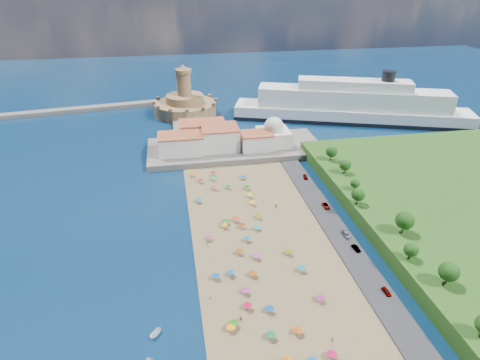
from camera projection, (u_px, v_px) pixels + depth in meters
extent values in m
plane|color=#071938|center=(241.00, 232.00, 145.68)|extent=(700.00, 700.00, 0.00)
cube|color=#59544C|center=(235.00, 148.00, 210.14)|extent=(90.00, 36.00, 3.00)
cube|color=#59544C|center=(189.00, 128.00, 237.33)|extent=(18.00, 70.00, 2.40)
cube|color=#59544C|center=(33.00, 114.00, 261.14)|extent=(199.03, 34.77, 2.60)
cube|color=silver|center=(181.00, 144.00, 199.48)|extent=(22.00, 14.00, 9.00)
cube|color=silver|center=(220.00, 138.00, 203.89)|extent=(18.00, 16.00, 11.00)
cube|color=silver|center=(256.00, 141.00, 203.92)|extent=(16.00, 12.00, 8.00)
cube|color=silver|center=(202.00, 132.00, 213.32)|extent=(24.00, 14.00, 10.00)
cube|color=silver|center=(273.00, 137.00, 208.97)|extent=(16.00, 16.00, 8.00)
sphere|color=silver|center=(274.00, 126.00, 206.18)|extent=(10.00, 10.00, 10.00)
cylinder|color=silver|center=(274.00, 119.00, 204.41)|extent=(1.20, 1.20, 1.60)
cylinder|color=#A07B50|center=(185.00, 108.00, 262.16)|extent=(40.00, 40.00, 8.00)
cylinder|color=#A07B50|center=(185.00, 99.00, 259.14)|extent=(24.00, 24.00, 5.00)
cylinder|color=#A07B50|center=(184.00, 84.00, 254.72)|extent=(9.00, 9.00, 14.00)
cylinder|color=#A07B50|center=(183.00, 71.00, 250.90)|extent=(10.40, 10.40, 2.40)
cone|color=#A07B50|center=(183.00, 67.00, 249.64)|extent=(6.00, 6.00, 3.00)
cube|color=black|center=(350.00, 119.00, 252.19)|extent=(143.87, 67.58, 2.33)
cube|color=white|center=(350.00, 114.00, 250.73)|extent=(142.79, 66.87, 8.63)
cube|color=white|center=(352.00, 98.00, 246.04)|extent=(114.36, 53.86, 11.50)
cube|color=white|center=(354.00, 84.00, 242.03)|extent=(67.80, 34.59, 5.75)
cylinder|color=black|center=(389.00, 76.00, 236.74)|extent=(7.67, 7.67, 5.75)
cylinder|color=gray|center=(228.00, 187.00, 172.97)|extent=(0.07, 0.07, 2.00)
cone|color=#126627|center=(228.00, 185.00, 172.56)|extent=(2.50, 2.50, 0.60)
cylinder|color=gray|center=(243.00, 178.00, 180.84)|extent=(0.07, 0.07, 2.00)
cone|color=#0D56B3|center=(243.00, 176.00, 180.43)|extent=(2.50, 2.50, 0.60)
cylinder|color=gray|center=(271.00, 336.00, 102.63)|extent=(0.07, 0.07, 2.00)
cone|color=#136C3B|center=(271.00, 334.00, 102.21)|extent=(2.50, 2.50, 0.60)
cylinder|color=gray|center=(216.00, 277.00, 122.40)|extent=(0.07, 0.07, 2.00)
cone|color=#0D45AA|center=(216.00, 275.00, 121.98)|extent=(2.50, 2.50, 0.60)
cylinder|color=gray|center=(269.00, 310.00, 110.54)|extent=(0.07, 0.07, 2.00)
cone|color=#0E3EBC|center=(270.00, 308.00, 110.12)|extent=(2.50, 2.50, 0.60)
cylinder|color=gray|center=(248.00, 307.00, 111.63)|extent=(0.07, 0.07, 2.00)
cone|color=#AF0E39|center=(248.00, 304.00, 111.21)|extent=(2.50, 2.50, 0.60)
cylinder|color=gray|center=(200.00, 181.00, 177.91)|extent=(0.07, 0.07, 2.00)
cone|color=maroon|center=(200.00, 179.00, 177.49)|extent=(2.50, 2.50, 0.60)
cylinder|color=gray|center=(239.00, 252.00, 133.29)|extent=(0.07, 0.07, 2.00)
cone|color=#89480C|center=(239.00, 250.00, 132.87)|extent=(2.50, 2.50, 0.60)
cylinder|color=gray|center=(301.00, 269.00, 125.49)|extent=(0.07, 0.07, 2.00)
cone|color=#0E8673|center=(302.00, 267.00, 125.07)|extent=(2.50, 2.50, 0.60)
cylinder|color=gray|center=(288.00, 253.00, 133.01)|extent=(0.07, 0.07, 2.00)
cone|color=#79660B|center=(289.00, 250.00, 132.59)|extent=(2.50, 2.50, 0.60)
cylinder|color=gray|center=(253.00, 274.00, 123.45)|extent=(0.07, 0.07, 2.00)
cone|color=#AB460D|center=(253.00, 272.00, 123.03)|extent=(2.50, 2.50, 0.60)
cylinder|color=gray|center=(236.00, 220.00, 150.54)|extent=(0.07, 0.07, 2.00)
cone|color=#FE380B|center=(236.00, 218.00, 150.12)|extent=(2.50, 2.50, 0.60)
cylinder|color=gray|center=(213.00, 179.00, 180.07)|extent=(0.07, 0.07, 2.00)
cone|color=#0D7E6B|center=(213.00, 177.00, 179.65)|extent=(2.50, 2.50, 0.60)
cylinder|color=gray|center=(242.00, 226.00, 146.80)|extent=(0.07, 0.07, 2.00)
cone|color=#83320B|center=(242.00, 224.00, 146.38)|extent=(2.50, 2.50, 0.60)
cylinder|color=gray|center=(226.00, 222.00, 149.16)|extent=(0.07, 0.07, 2.00)
cone|color=#147220|center=(226.00, 220.00, 148.74)|extent=(2.50, 2.50, 0.60)
cylinder|color=gray|center=(250.00, 195.00, 166.67)|extent=(0.07, 0.07, 2.00)
cone|color=#D9CD0B|center=(250.00, 194.00, 166.25)|extent=(2.50, 2.50, 0.60)
cylinder|color=gray|center=(231.00, 329.00, 104.84)|extent=(0.07, 0.07, 2.00)
cone|color=orange|center=(231.00, 326.00, 104.42)|extent=(2.50, 2.50, 0.60)
cylinder|color=gray|center=(209.00, 238.00, 140.20)|extent=(0.07, 0.07, 2.00)
cone|color=#C52A5F|center=(209.00, 236.00, 139.78)|extent=(2.50, 2.50, 0.60)
cylinder|color=gray|center=(193.00, 175.00, 183.36)|extent=(0.07, 0.07, 2.00)
cone|color=orange|center=(193.00, 173.00, 182.94)|extent=(2.50, 2.50, 0.60)
cone|color=#CD690B|center=(288.00, 359.00, 95.65)|extent=(2.50, 2.50, 0.60)
cylinder|color=gray|center=(252.00, 203.00, 161.16)|extent=(0.07, 0.07, 2.00)
cone|color=#FA9D0B|center=(252.00, 201.00, 160.74)|extent=(2.50, 2.50, 0.60)
cylinder|color=gray|center=(234.00, 324.00, 106.08)|extent=(0.07, 0.07, 2.00)
cone|color=#237614|center=(234.00, 322.00, 105.66)|extent=(2.50, 2.50, 0.60)
cylinder|color=gray|center=(298.00, 332.00, 103.90)|extent=(0.07, 0.07, 2.00)
cone|color=#C34B0F|center=(298.00, 329.00, 103.48)|extent=(2.50, 2.50, 0.60)
cylinder|color=gray|center=(245.00, 292.00, 116.84)|extent=(0.07, 0.07, 2.00)
cone|color=#B12595|center=(245.00, 289.00, 116.43)|extent=(2.50, 2.50, 0.60)
cylinder|color=gray|center=(256.00, 257.00, 130.93)|extent=(0.07, 0.07, 2.00)
cone|color=#B526A5|center=(256.00, 255.00, 130.51)|extent=(2.50, 2.50, 0.60)
cylinder|color=gray|center=(320.00, 299.00, 114.23)|extent=(0.07, 0.07, 2.00)
cone|color=#A6237E|center=(321.00, 297.00, 113.81)|extent=(2.50, 2.50, 0.60)
cylinder|color=gray|center=(332.00, 355.00, 97.51)|extent=(0.07, 0.07, 2.00)
cone|color=#C20F47|center=(332.00, 353.00, 97.09)|extent=(2.50, 2.50, 0.60)
cone|color=blue|center=(313.00, 360.00, 95.34)|extent=(2.50, 2.50, 0.60)
cylinder|color=gray|center=(231.00, 274.00, 123.65)|extent=(0.07, 0.07, 2.00)
cone|color=#0F588F|center=(231.00, 272.00, 123.23)|extent=(2.50, 2.50, 0.60)
cylinder|color=gray|center=(258.00, 216.00, 152.51)|extent=(0.07, 0.07, 2.00)
cone|color=#996C0D|center=(258.00, 214.00, 152.09)|extent=(2.50, 2.50, 0.60)
cylinder|color=gray|center=(247.00, 188.00, 172.49)|extent=(0.07, 0.07, 2.00)
cone|color=#116416|center=(247.00, 186.00, 172.07)|extent=(2.50, 2.50, 0.60)
cylinder|color=gray|center=(257.00, 228.00, 145.56)|extent=(0.07, 0.07, 2.00)
cone|color=teal|center=(257.00, 226.00, 145.14)|extent=(2.50, 2.50, 0.60)
cylinder|color=gray|center=(199.00, 201.00, 162.78)|extent=(0.07, 0.07, 2.00)
cone|color=#105F98|center=(198.00, 199.00, 162.37)|extent=(2.50, 2.50, 0.60)
cylinder|color=gray|center=(213.00, 173.00, 184.62)|extent=(0.07, 0.07, 2.00)
cone|color=maroon|center=(213.00, 172.00, 184.20)|extent=(2.50, 2.50, 0.60)
cylinder|color=gray|center=(215.00, 188.00, 172.44)|extent=(0.07, 0.07, 2.00)
cone|color=#B5266B|center=(215.00, 186.00, 172.02)|extent=(2.50, 2.50, 0.60)
cylinder|color=gray|center=(224.00, 226.00, 146.77)|extent=(0.07, 0.07, 2.00)
cone|color=orange|center=(224.00, 224.00, 146.35)|extent=(2.50, 2.50, 0.60)
cylinder|color=gray|center=(247.00, 240.00, 139.42)|extent=(0.07, 0.07, 2.00)
cone|color=#105B94|center=(247.00, 237.00, 139.00)|extent=(2.50, 2.50, 0.60)
imported|color=tan|center=(246.00, 178.00, 180.79)|extent=(1.20, 0.92, 1.64)
imported|color=tan|center=(276.00, 206.00, 159.33)|extent=(1.83, 1.22, 1.89)
imported|color=tan|center=(332.00, 340.00, 101.94)|extent=(0.98, 0.83, 1.57)
imported|color=tan|center=(240.00, 318.00, 108.05)|extent=(1.40, 1.73, 1.85)
imported|color=tan|center=(210.00, 297.00, 114.88)|extent=(0.71, 0.49, 1.85)
imported|color=tan|center=(207.00, 243.00, 137.54)|extent=(1.12, 1.07, 1.82)
imported|color=tan|center=(261.00, 219.00, 151.23)|extent=(0.69, 0.55, 1.65)
imported|color=tan|center=(191.00, 178.00, 180.86)|extent=(0.50, 0.98, 1.60)
imported|color=white|center=(156.00, 334.00, 103.89)|extent=(3.78, 4.10, 1.57)
imported|color=gray|center=(346.00, 234.00, 141.96)|extent=(2.01, 4.77, 1.37)
imported|color=gray|center=(356.00, 248.00, 134.86)|extent=(2.00, 4.13, 1.31)
imported|color=gray|center=(306.00, 177.00, 181.27)|extent=(2.31, 4.42, 1.44)
imported|color=gray|center=(326.00, 206.00, 159.26)|extent=(2.23, 4.68, 1.29)
imported|color=gray|center=(387.00, 291.00, 116.81)|extent=(1.65, 3.74, 1.25)
cylinder|color=#382314|center=(447.00, 280.00, 112.18)|extent=(0.50, 0.50, 3.14)
sphere|color=#14380F|center=(449.00, 272.00, 110.87)|extent=(5.66, 5.66, 5.66)
cylinder|color=#382314|center=(410.00, 256.00, 122.13)|extent=(0.50, 0.50, 2.47)
sphere|color=#14380F|center=(411.00, 250.00, 121.10)|extent=(4.44, 4.44, 4.44)
cylinder|color=#382314|center=(403.00, 228.00, 134.23)|extent=(0.50, 0.50, 3.47)
sphere|color=#14380F|center=(405.00, 220.00, 132.78)|extent=(6.24, 6.24, 6.24)
cylinder|color=#382314|center=(357.00, 200.00, 150.93)|extent=(0.50, 0.50, 2.86)
sphere|color=#14380F|center=(358.00, 195.00, 149.73)|extent=(5.14, 5.14, 5.14)
cylinder|color=#382314|center=(354.00, 188.00, 160.63)|extent=(0.50, 0.50, 2.11)
sphere|color=#14380F|center=(355.00, 183.00, 159.75)|extent=(3.80, 3.80, 3.80)
cylinder|color=#382314|center=(344.00, 170.00, 173.76)|extent=(0.50, 0.50, 2.81)
sphere|color=#14380F|center=(345.00, 165.00, 172.59)|extent=(5.05, 5.05, 5.05)
cylinder|color=#382314|center=(331.00, 157.00, 185.84)|extent=(0.50, 0.50, 2.95)
sphere|color=#14380F|center=(332.00, 152.00, 184.61)|extent=(5.31, 5.31, 5.31)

